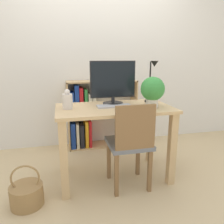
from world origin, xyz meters
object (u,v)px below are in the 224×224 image
Objects in this scene: vase at (67,101)px; chair at (131,142)px; bookshelf at (89,115)px; basket at (27,194)px; monitor at (113,82)px; potted_plant at (153,90)px; keyboard at (114,106)px; desk_lamp at (152,78)px.

vase reaches higher than chair.
basket is (-0.70, -1.18, -0.36)m from bookshelf.
potted_plant is at bearing -36.53° from monitor.
bookshelf is (0.31, 0.87, -0.39)m from vase.
vase is at bearing -165.28° from monitor.
bookshelf is at bearing 59.35° from basket.
vase reaches higher than keyboard.
monitor reaches higher than chair.
bookshelf is at bearing 70.68° from vase.
monitor is at bearing 82.07° from keyboard.
desk_lamp is 0.52× the size of chair.
potted_plant is (0.82, -0.12, 0.09)m from vase.
desk_lamp is 1.48× the size of potted_plant.
chair reaches higher than basket.
basket is (-0.40, -0.31, -0.75)m from vase.
keyboard is at bearing 162.83° from potted_plant.
desk_lamp is (0.44, 0.10, 0.27)m from keyboard.
monitor is 0.94m from bookshelf.
desk_lamp is 0.25m from potted_plant.
monitor reaches higher than bookshelf.
desk_lamp is at bearing 16.95° from basket.
monitor reaches higher than keyboard.
potted_plant is at bearing -8.67° from vase.
vase is 0.22× the size of chair.
basket is at bearing -160.88° from keyboard.
monitor is 0.42m from desk_lamp.
potted_plant reaches higher than bookshelf.
potted_plant is at bearing 24.18° from chair.
potted_plant is 1.49m from basket.
potted_plant is 1.22m from bookshelf.
keyboard is at bearing 106.42° from chair.
keyboard is (-0.02, -0.14, -0.23)m from monitor.
desk_lamp reaches higher than basket.
monitor is 2.52× the size of vase.
vase is 0.90m from basket.
keyboard is 0.96m from bookshelf.
desk_lamp is at bearing -5.70° from monitor.
desk_lamp is at bearing -52.97° from bookshelf.
potted_plant is at bearing -62.78° from bookshelf.
chair is 1.17m from bookshelf.
vase is at bearing 149.96° from chair.
chair is at bearing -25.67° from vase.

